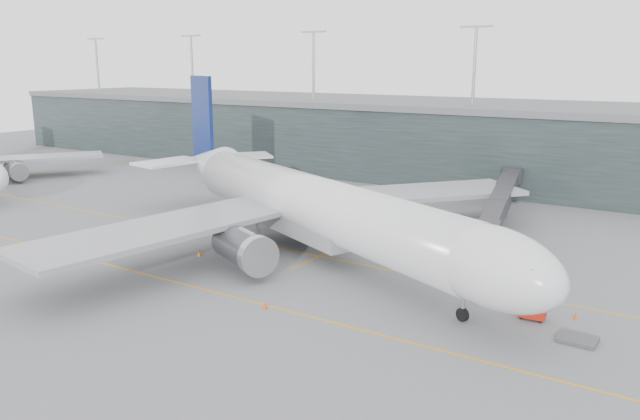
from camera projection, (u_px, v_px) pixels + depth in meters
The scene contains 17 objects.
ground at pixel (304, 242), 81.47m from camera, with size 320.00×320.00×0.00m, color slate.
taxiline_a at pixel (286, 250), 78.20m from camera, with size 160.00×0.25×0.02m, color orange.
taxiline_b at pixel (196, 287), 65.10m from camera, with size 160.00×0.25×0.02m, color orange.
taxiline_lead_main at pixel (404, 216), 95.20m from camera, with size 0.25×60.00×0.02m, color orange.
taxiline_lead_adj at pixel (74, 169), 137.35m from camera, with size 0.25×60.00×0.02m, color orange.
terminal at pixel (463, 140), 127.19m from camera, with size 240.00×36.00×29.00m.
main_aircraft at pixel (312, 206), 76.15m from camera, with size 70.80×65.20×20.86m.
jet_bridge at pixel (512, 198), 87.93m from camera, with size 10.57×42.55×5.74m.
gse_cart at pixel (533, 310), 56.87m from camera, with size 2.38×1.58×1.58m.
baggage_dolly at pixel (577, 339), 52.45m from camera, with size 3.11×2.49×0.31m, color #3D3E43.
uld_a at pixel (317, 216), 91.23m from camera, with size 2.23×1.86×1.88m.
uld_b at pixel (337, 215), 91.71m from camera, with size 2.43×2.17×1.85m.
uld_c at pixel (352, 218), 89.74m from camera, with size 2.38×1.98×2.02m.
cone_nose at pixel (576, 316), 56.88m from camera, with size 0.39×0.39×0.63m, color #E6430C.
cone_wing_stbd at pixel (265, 305), 59.30m from camera, with size 0.48×0.48×0.76m, color #D0420B.
cone_wing_port at pixel (386, 230), 85.79m from camera, with size 0.47×0.47×0.74m, color red.
cone_tail at pixel (199, 253), 75.58m from camera, with size 0.50×0.50×0.80m, color #CE5F0B.
Camera 1 is at (44.20, -64.70, 22.83)m, focal length 35.00 mm.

